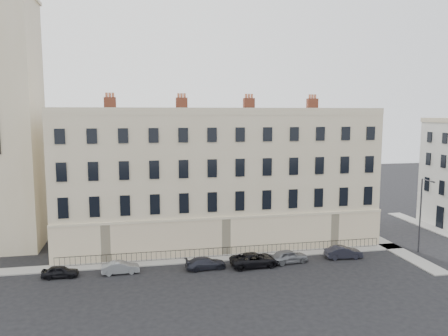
{
  "coord_description": "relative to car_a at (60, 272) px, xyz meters",
  "views": [
    {
      "loc": [
        -15.18,
        -38.7,
        15.28
      ],
      "look_at": [
        -5.42,
        10.0,
        8.97
      ],
      "focal_mm": 35.0,
      "sensor_mm": 36.0,
      "label": 1
    }
  ],
  "objects": [
    {
      "name": "ground",
      "position": [
        22.48,
        -2.64,
        -0.56
      ],
      "size": [
        160.0,
        160.0,
        0.0
      ],
      "primitive_type": "plane",
      "color": "black",
      "rests_on": "ground"
    },
    {
      "name": "terrace",
      "position": [
        16.51,
        9.32,
        6.93
      ],
      "size": [
        36.22,
        12.22,
        17.0
      ],
      "color": "#C2B390",
      "rests_on": "ground"
    },
    {
      "name": "pavement_terrace",
      "position": [
        12.48,
        2.36,
        -0.5
      ],
      "size": [
        48.0,
        2.0,
        0.12
      ],
      "primitive_type": "cube",
      "color": "gray",
      "rests_on": "ground"
    },
    {
      "name": "pavement_east_return",
      "position": [
        35.48,
        5.36,
        -0.5
      ],
      "size": [
        2.0,
        24.0,
        0.12
      ],
      "primitive_type": "cube",
      "color": "gray",
      "rests_on": "ground"
    },
    {
      "name": "pavement_adjacent",
      "position": [
        45.48,
        7.36,
        -0.5
      ],
      "size": [
        2.0,
        20.0,
        0.12
      ],
      "primitive_type": "cube",
      "color": "gray",
      "rests_on": "ground"
    },
    {
      "name": "railings",
      "position": [
        16.48,
        2.76,
        -0.01
      ],
      "size": [
        35.0,
        0.04,
        0.96
      ],
      "color": "black",
      "rests_on": "ground"
    },
    {
      "name": "car_a",
      "position": [
        0.0,
        0.0,
        0.0
      ],
      "size": [
        3.35,
        1.42,
        1.13
      ],
      "primitive_type": "imported",
      "rotation": [
        0.0,
        0.0,
        1.54
      ],
      "color": "black",
      "rests_on": "ground"
    },
    {
      "name": "car_b",
      "position": [
        5.48,
        -0.03,
        0.02
      ],
      "size": [
        3.6,
        1.41,
        1.17
      ],
      "primitive_type": "imported",
      "rotation": [
        0.0,
        0.0,
        1.62
      ],
      "color": "slate",
      "rests_on": "ground"
    },
    {
      "name": "car_c",
      "position": [
        13.65,
        -0.43,
        0.02
      ],
      "size": [
        4.15,
        1.98,
        1.17
      ],
      "primitive_type": "imported",
      "rotation": [
        0.0,
        0.0,
        1.66
      ],
      "color": "#20222B",
      "rests_on": "ground"
    },
    {
      "name": "car_d",
      "position": [
        18.57,
        -0.7,
        0.12
      ],
      "size": [
        5.08,
        2.59,
        1.37
      ],
      "primitive_type": "imported",
      "rotation": [
        0.0,
        0.0,
        1.64
      ],
      "color": "black",
      "rests_on": "ground"
    },
    {
      "name": "car_e",
      "position": [
        22.27,
        -0.36,
        0.12
      ],
      "size": [
        4.21,
        2.16,
        1.37
      ],
      "primitive_type": "imported",
      "rotation": [
        0.0,
        0.0,
        1.71
      ],
      "color": "slate",
      "rests_on": "ground"
    },
    {
      "name": "car_f",
      "position": [
        28.42,
        -0.16,
        0.08
      ],
      "size": [
        3.99,
        1.62,
        1.29
      ],
      "primitive_type": "imported",
      "rotation": [
        0.0,
        0.0,
        1.5
      ],
      "color": "black",
      "rests_on": "ground"
    },
    {
      "name": "streetlamp",
      "position": [
        37.5,
        -0.01,
        3.99
      ],
      "size": [
        0.5,
        1.76,
        8.21
      ],
      "rotation": [
        0.0,
        0.0,
        -0.2
      ],
      "color": "#2E2E33",
      "rests_on": "ground"
    }
  ]
}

